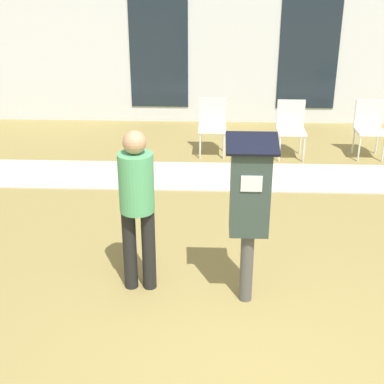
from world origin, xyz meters
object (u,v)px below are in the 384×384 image
at_px(outdoor_chair_middle, 291,124).
at_px(outdoor_chair_right, 369,124).
at_px(outdoor_chair_left, 212,122).
at_px(person_standing, 137,200).
at_px(parking_meter, 250,200).

relative_size(outdoor_chair_middle, outdoor_chair_right, 1.00).
bearing_deg(outdoor_chair_middle, outdoor_chair_left, -159.58).
bearing_deg(person_standing, outdoor_chair_right, 39.39).
bearing_deg(outdoor_chair_left, outdoor_chair_middle, -9.45).
distance_m(parking_meter, outdoor_chair_middle, 4.18).
distance_m(person_standing, outdoor_chair_left, 4.05).
distance_m(person_standing, outdoor_chair_middle, 4.35).
relative_size(parking_meter, person_standing, 1.01).
height_order(parking_meter, outdoor_chair_right, parking_meter).
bearing_deg(outdoor_chair_middle, parking_meter, -78.15).
xyz_separation_m(outdoor_chair_left, outdoor_chair_right, (2.50, -0.03, 0.00)).
xyz_separation_m(outdoor_chair_middle, outdoor_chair_right, (1.25, 0.06, 0.00)).
height_order(person_standing, outdoor_chair_right, person_standing).
distance_m(outdoor_chair_middle, outdoor_chair_right, 1.25).
relative_size(person_standing, outdoor_chair_middle, 1.76).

